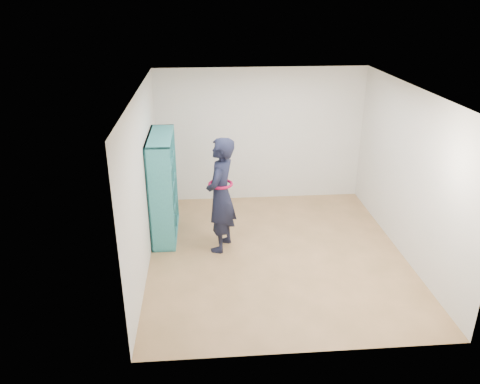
{
  "coord_description": "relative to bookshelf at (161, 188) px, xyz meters",
  "views": [
    {
      "loc": [
        -1.11,
        -6.43,
        3.86
      ],
      "look_at": [
        -0.56,
        0.3,
        0.96
      ],
      "focal_mm": 35.0,
      "sensor_mm": 36.0,
      "label": 1
    }
  ],
  "objects": [
    {
      "name": "wall_left",
      "position": [
        -0.17,
        -0.83,
        0.45
      ],
      "size": [
        0.02,
        4.5,
        2.6
      ],
      "primitive_type": "cube",
      "color": "silver",
      "rests_on": "floor"
    },
    {
      "name": "wall_right",
      "position": [
        3.83,
        -0.83,
        0.45
      ],
      "size": [
        0.02,
        4.5,
        2.6
      ],
      "primitive_type": "cube",
      "color": "silver",
      "rests_on": "floor"
    },
    {
      "name": "wall_back",
      "position": [
        1.83,
        1.42,
        0.45
      ],
      "size": [
        4.0,
        0.02,
        2.6
      ],
      "primitive_type": "cube",
      "color": "silver",
      "rests_on": "floor"
    },
    {
      "name": "person",
      "position": [
        0.97,
        -0.57,
        0.08
      ],
      "size": [
        0.66,
        0.8,
        1.87
      ],
      "rotation": [
        0.0,
        0.0,
        -1.94
      ],
      "color": "black",
      "rests_on": "floor"
    },
    {
      "name": "ceiling",
      "position": [
        1.83,
        -0.83,
        1.75
      ],
      "size": [
        4.5,
        4.5,
        0.0
      ],
      "primitive_type": "plane",
      "color": "white",
      "rests_on": "wall_back"
    },
    {
      "name": "bookshelf",
      "position": [
        0.0,
        0.0,
        0.0
      ],
      "size": [
        0.38,
        1.32,
        1.76
      ],
      "color": "teal",
      "rests_on": "floor"
    },
    {
      "name": "wall_front",
      "position": [
        1.83,
        -3.08,
        0.45
      ],
      "size": [
        4.0,
        0.02,
        2.6
      ],
      "primitive_type": "cube",
      "color": "silver",
      "rests_on": "floor"
    },
    {
      "name": "smartphone",
      "position": [
        0.88,
        -0.43,
        0.2
      ],
      "size": [
        0.02,
        0.11,
        0.14
      ],
      "rotation": [
        0.4,
        0.0,
        -0.1
      ],
      "color": "silver",
      "rests_on": "person"
    },
    {
      "name": "floor",
      "position": [
        1.83,
        -0.83,
        -0.85
      ],
      "size": [
        4.5,
        4.5,
        0.0
      ],
      "primitive_type": "plane",
      "color": "olive",
      "rests_on": "ground"
    }
  ]
}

